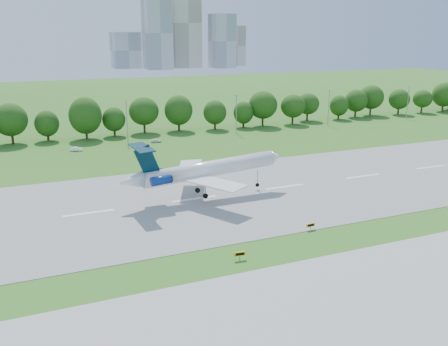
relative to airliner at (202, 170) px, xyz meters
The scene contains 10 objects.
ground 31.56m from the airliner, 53.47° to the right, with size 600.00×600.00×0.00m, color #2E5E18.
runway 19.34m from the airliner, ahead, with size 400.00×45.00×0.08m, color gray.
tree_line 69.57m from the airliner, 74.60° to the left, with size 288.40×8.40×10.40m.
light_poles 59.26m from the airliner, 74.37° to the left, with size 175.90×0.25×12.19m.
skyline 385.23m from the airliner, 72.03° to the left, with size 127.00×52.00×80.00m.
airliner is the anchor object (origin of this frame).
taxi_sign_left 28.45m from the airliner, 99.91° to the right, with size 1.78×0.37×1.24m.
taxi_sign_centre 24.92m from the airliner, 64.54° to the right, with size 1.62×0.28×1.14m.
service_vehicle_a 54.36m from the airliner, 108.34° to the left, with size 1.17×3.36×1.11m, color white.
service_vehicle_b 54.20m from the airliner, 83.60° to the left, with size 1.25×3.10×1.06m, color white.
Camera 1 is at (-50.81, -61.04, 30.85)m, focal length 40.00 mm.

